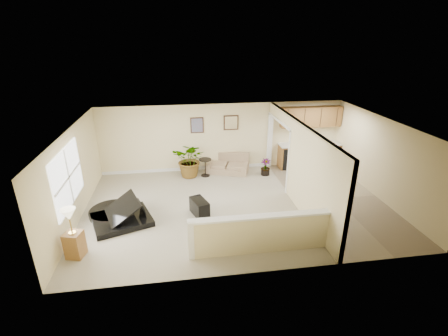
{
  "coord_description": "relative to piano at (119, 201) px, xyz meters",
  "views": [
    {
      "loc": [
        -1.66,
        -8.48,
        4.79
      ],
      "look_at": [
        -0.34,
        0.4,
        1.08
      ],
      "focal_mm": 26.0,
      "sensor_mm": 36.0,
      "label": 1
    }
  ],
  "objects": [
    {
      "name": "wall_art_left",
      "position": [
        2.4,
        3.29,
        1.16
      ],
      "size": [
        0.48,
        0.04,
        0.58
      ],
      "color": "#3C2315",
      "rests_on": "back_wall"
    },
    {
      "name": "accent_table",
      "position": [
        2.61,
        2.69,
        -0.18
      ],
      "size": [
        0.45,
        0.45,
        0.65
      ],
      "color": "black",
      "rests_on": "floor"
    },
    {
      "name": "piano_bench",
      "position": [
        2.19,
        -0.04,
        -0.36
      ],
      "size": [
        0.56,
        0.77,
        0.46
      ],
      "primitive_type": "cube",
      "rotation": [
        0.0,
        0.0,
        0.34
      ],
      "color": "black",
      "rests_on": "floor"
    },
    {
      "name": "back_wall",
      "position": [
        3.35,
        3.32,
        0.66
      ],
      "size": [
        9.0,
        0.04,
        2.5
      ],
      "primitive_type": "cube",
      "color": "beige",
      "rests_on": "floor"
    },
    {
      "name": "interior_partition",
      "position": [
        5.15,
        0.57,
        0.63
      ],
      "size": [
        0.18,
        5.99,
        2.5
      ],
      "color": "beige",
      "rests_on": "floor"
    },
    {
      "name": "piano",
      "position": [
        0.0,
        0.0,
        0.0
      ],
      "size": [
        2.09,
        2.06,
        1.42
      ],
      "rotation": [
        0.0,
        0.0,
        0.34
      ],
      "color": "black",
      "rests_on": "floor"
    },
    {
      "name": "kitchen_vinyl",
      "position": [
        6.5,
        0.32,
        -0.59
      ],
      "size": [
        2.7,
        6.0,
        0.01
      ],
      "primitive_type": "cube",
      "color": "gray",
      "rests_on": "floor"
    },
    {
      "name": "front_wall",
      "position": [
        3.35,
        -2.68,
        0.66
      ],
      "size": [
        9.0,
        0.04,
        2.5
      ],
      "primitive_type": "cube",
      "color": "beige",
      "rests_on": "floor"
    },
    {
      "name": "palm_plant",
      "position": [
        2.09,
        2.72,
        0.05
      ],
      "size": [
        1.49,
        1.41,
        1.31
      ],
      "color": "black",
      "rests_on": "floor"
    },
    {
      "name": "left_wall",
      "position": [
        -1.15,
        0.32,
        0.66
      ],
      "size": [
        0.04,
        6.0,
        2.5
      ],
      "primitive_type": "cube",
      "color": "beige",
      "rests_on": "floor"
    },
    {
      "name": "right_wall",
      "position": [
        7.85,
        0.32,
        0.66
      ],
      "size": [
        0.04,
        6.0,
        2.5
      ],
      "primitive_type": "cube",
      "color": "beige",
      "rests_on": "floor"
    },
    {
      "name": "wall_mirror",
      "position": [
        3.65,
        3.29,
        1.21
      ],
      "size": [
        0.55,
        0.04,
        0.55
      ],
      "color": "#3C2315",
      "rests_on": "back_wall"
    },
    {
      "name": "floor",
      "position": [
        3.35,
        0.32,
        -0.59
      ],
      "size": [
        9.0,
        9.0,
        0.0
      ],
      "primitive_type": "plane",
      "color": "tan",
      "rests_on": "ground"
    },
    {
      "name": "left_window",
      "position": [
        -1.13,
        -0.18,
        0.86
      ],
      "size": [
        0.05,
        2.15,
        1.45
      ],
      "primitive_type": "cube",
      "color": "white",
      "rests_on": "left_wall"
    },
    {
      "name": "small_plant",
      "position": [
        4.8,
        2.47,
        -0.33
      ],
      "size": [
        0.46,
        0.46,
        0.61
      ],
      "color": "black",
      "rests_on": "floor"
    },
    {
      "name": "loveseat",
      "position": [
        3.48,
        3.02,
        -0.26
      ],
      "size": [
        1.8,
        1.33,
        0.87
      ],
      "rotation": [
        0.0,
        0.0,
        -0.34
      ],
      "color": "#977F60",
      "rests_on": "floor"
    },
    {
      "name": "pony_half_wall",
      "position": [
        3.43,
        -1.98,
        -0.08
      ],
      "size": [
        3.42,
        0.22,
        1.0
      ],
      "color": "beige",
      "rests_on": "floor"
    },
    {
      "name": "ceiling",
      "position": [
        3.35,
        0.32,
        1.91
      ],
      "size": [
        9.0,
        6.0,
        0.04
      ],
      "primitive_type": "cube",
      "color": "silver",
      "rests_on": "back_wall"
    },
    {
      "name": "lamp_stand",
      "position": [
        -0.8,
        -1.5,
        -0.07
      ],
      "size": [
        0.45,
        0.45,
        1.25
      ],
      "color": "#9C6533",
      "rests_on": "floor"
    },
    {
      "name": "kitchen_cabinets",
      "position": [
        6.54,
        3.05,
        0.28
      ],
      "size": [
        2.36,
        0.65,
        2.33
      ],
      "color": "#9C6533",
      "rests_on": "floor"
    }
  ]
}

